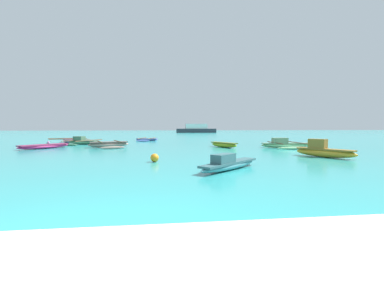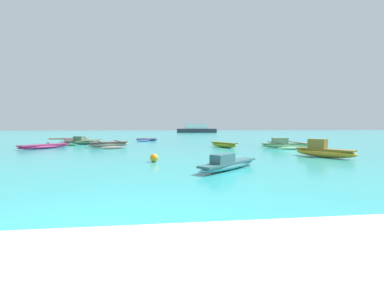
{
  "view_description": "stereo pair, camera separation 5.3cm",
  "coord_description": "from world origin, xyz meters",
  "px_view_note": "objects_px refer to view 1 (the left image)",
  "views": [
    {
      "loc": [
        0.96,
        -2.94,
        1.63
      ],
      "look_at": [
        3.45,
        17.7,
        0.25
      ],
      "focal_mm": 24.0,
      "sensor_mm": 36.0,
      "label": 1
    },
    {
      "loc": [
        1.01,
        -2.95,
        1.63
      ],
      "look_at": [
        3.45,
        17.7,
        0.25
      ],
      "focal_mm": 24.0,
      "sensor_mm": 36.0,
      "label": 2
    }
  ],
  "objects_px": {
    "moored_boat_4": "(323,151)",
    "moored_boat_2": "(285,144)",
    "moored_boat_0": "(68,141)",
    "moored_boat_3": "(109,144)",
    "moored_boat_6": "(83,142)",
    "moored_boat_1": "(229,164)",
    "moored_boat_8": "(224,145)",
    "mooring_buoy_0": "(155,158)",
    "distant_ferry": "(196,129)",
    "moored_boat_7": "(44,146)",
    "moored_boat_5": "(147,139)"
  },
  "relations": [
    {
      "from": "moored_boat_4",
      "to": "moored_boat_2",
      "type": "bearing_deg",
      "value": 138.53
    },
    {
      "from": "moored_boat_0",
      "to": "moored_boat_2",
      "type": "distance_m",
      "value": 21.17
    },
    {
      "from": "moored_boat_3",
      "to": "moored_boat_6",
      "type": "distance_m",
      "value": 5.22
    },
    {
      "from": "moored_boat_1",
      "to": "moored_boat_8",
      "type": "bearing_deg",
      "value": 33.85
    },
    {
      "from": "moored_boat_0",
      "to": "moored_boat_4",
      "type": "relative_size",
      "value": 1.44
    },
    {
      "from": "moored_boat_3",
      "to": "mooring_buoy_0",
      "type": "relative_size",
      "value": 10.38
    },
    {
      "from": "moored_boat_8",
      "to": "distant_ferry",
      "type": "relative_size",
      "value": 0.25
    },
    {
      "from": "moored_boat_1",
      "to": "moored_boat_7",
      "type": "bearing_deg",
      "value": 92.64
    },
    {
      "from": "moored_boat_4",
      "to": "moored_boat_7",
      "type": "distance_m",
      "value": 19.14
    },
    {
      "from": "moored_boat_4",
      "to": "mooring_buoy_0",
      "type": "distance_m",
      "value": 9.1
    },
    {
      "from": "moored_boat_5",
      "to": "moored_boat_6",
      "type": "distance_m",
      "value": 7.85
    },
    {
      "from": "moored_boat_0",
      "to": "moored_boat_2",
      "type": "xyz_separation_m",
      "value": [
        19.36,
        -8.57,
        0.04
      ]
    },
    {
      "from": "moored_boat_3",
      "to": "moored_boat_2",
      "type": "bearing_deg",
      "value": -27.62
    },
    {
      "from": "moored_boat_4",
      "to": "moored_boat_6",
      "type": "xyz_separation_m",
      "value": [
        -16.14,
        12.39,
        -0.09
      ]
    },
    {
      "from": "moored_boat_6",
      "to": "distant_ferry",
      "type": "bearing_deg",
      "value": 91.66
    },
    {
      "from": "moored_boat_4",
      "to": "moored_boat_6",
      "type": "distance_m",
      "value": 20.34
    },
    {
      "from": "moored_boat_1",
      "to": "moored_boat_5",
      "type": "distance_m",
      "value": 21.58
    },
    {
      "from": "moored_boat_1",
      "to": "moored_boat_3",
      "type": "distance_m",
      "value": 13.48
    },
    {
      "from": "mooring_buoy_0",
      "to": "moored_boat_3",
      "type": "bearing_deg",
      "value": 112.93
    },
    {
      "from": "moored_boat_0",
      "to": "moored_boat_6",
      "type": "distance_m",
      "value": 3.36
    },
    {
      "from": "moored_boat_3",
      "to": "moored_boat_4",
      "type": "xyz_separation_m",
      "value": [
        12.92,
        -8.28,
        0.1
      ]
    },
    {
      "from": "moored_boat_1",
      "to": "distant_ferry",
      "type": "distance_m",
      "value": 64.49
    },
    {
      "from": "moored_boat_5",
      "to": "moored_boat_7",
      "type": "bearing_deg",
      "value": -112.68
    },
    {
      "from": "moored_boat_7",
      "to": "moored_boat_3",
      "type": "bearing_deg",
      "value": -43.63
    },
    {
      "from": "mooring_buoy_0",
      "to": "distant_ferry",
      "type": "relative_size",
      "value": 0.03
    },
    {
      "from": "moored_boat_6",
      "to": "moored_boat_8",
      "type": "relative_size",
      "value": 1.6
    },
    {
      "from": "moored_boat_2",
      "to": "moored_boat_7",
      "type": "distance_m",
      "value": 18.6
    },
    {
      "from": "moored_boat_2",
      "to": "moored_boat_3",
      "type": "bearing_deg",
      "value": 176.38
    },
    {
      "from": "moored_boat_5",
      "to": "moored_boat_1",
      "type": "bearing_deg",
      "value": -66.18
    },
    {
      "from": "moored_boat_6",
      "to": "moored_boat_0",
      "type": "bearing_deg",
      "value": 152.92
    },
    {
      "from": "mooring_buoy_0",
      "to": "moored_boat_5",
      "type": "bearing_deg",
      "value": 94.17
    },
    {
      "from": "moored_boat_2",
      "to": "distant_ferry",
      "type": "height_order",
      "value": "distant_ferry"
    },
    {
      "from": "moored_boat_0",
      "to": "moored_boat_5",
      "type": "bearing_deg",
      "value": 85.35
    },
    {
      "from": "moored_boat_3",
      "to": "distant_ferry",
      "type": "relative_size",
      "value": 0.36
    },
    {
      "from": "moored_boat_2",
      "to": "moored_boat_6",
      "type": "bearing_deg",
      "value": 164.88
    },
    {
      "from": "moored_boat_8",
      "to": "moored_boat_2",
      "type": "bearing_deg",
      "value": 53.08
    },
    {
      "from": "moored_boat_1",
      "to": "mooring_buoy_0",
      "type": "distance_m",
      "value": 3.84
    },
    {
      "from": "moored_boat_0",
      "to": "moored_boat_2",
      "type": "height_order",
      "value": "moored_boat_2"
    },
    {
      "from": "moored_boat_5",
      "to": "moored_boat_7",
      "type": "height_order",
      "value": "moored_boat_5"
    },
    {
      "from": "moored_boat_1",
      "to": "moored_boat_4",
      "type": "relative_size",
      "value": 1.01
    },
    {
      "from": "moored_boat_6",
      "to": "distant_ferry",
      "type": "distance_m",
      "value": 51.34
    },
    {
      "from": "moored_boat_6",
      "to": "moored_boat_8",
      "type": "xyz_separation_m",
      "value": [
        12.37,
        -5.26,
        -0.03
      ]
    },
    {
      "from": "moored_boat_0",
      "to": "moored_boat_7",
      "type": "bearing_deg",
      "value": -18.14
    },
    {
      "from": "moored_boat_7",
      "to": "mooring_buoy_0",
      "type": "height_order",
      "value": "mooring_buoy_0"
    },
    {
      "from": "moored_boat_3",
      "to": "moored_boat_6",
      "type": "relative_size",
      "value": 0.89
    },
    {
      "from": "moored_boat_5",
      "to": "mooring_buoy_0",
      "type": "bearing_deg",
      "value": -73.32
    },
    {
      "from": "moored_boat_2",
      "to": "mooring_buoy_0",
      "type": "relative_size",
      "value": 10.56
    },
    {
      "from": "moored_boat_1",
      "to": "moored_boat_4",
      "type": "bearing_deg",
      "value": -14.44
    },
    {
      "from": "moored_boat_7",
      "to": "mooring_buoy_0",
      "type": "distance_m",
      "value": 12.01
    },
    {
      "from": "moored_boat_1",
      "to": "moored_boat_3",
      "type": "bearing_deg",
      "value": 76.78
    }
  ]
}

